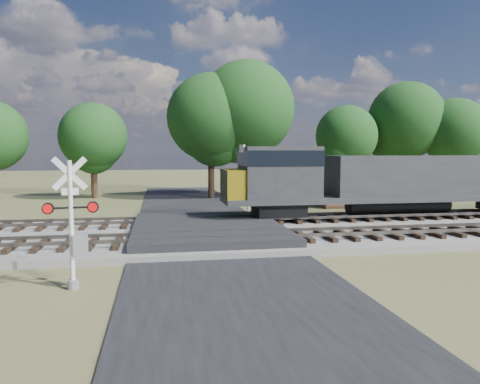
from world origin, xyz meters
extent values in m
plane|color=#454D29|center=(0.00, 0.00, 0.00)|extent=(160.00, 160.00, 0.00)
cube|color=gray|center=(10.00, 0.50, 0.15)|extent=(140.00, 10.00, 0.30)
cube|color=black|center=(0.00, 0.00, 0.04)|extent=(7.00, 60.00, 0.08)
cube|color=#262628|center=(0.00, 0.50, 0.32)|extent=(7.00, 9.00, 0.62)
cube|color=black|center=(2.00, -2.00, 0.39)|extent=(44.00, 2.60, 0.18)
cube|color=#615B53|center=(10.00, -2.72, 0.55)|extent=(140.00, 0.08, 0.15)
cube|color=#615B53|center=(10.00, -1.28, 0.55)|extent=(140.00, 0.08, 0.15)
cube|color=black|center=(2.00, 3.00, 0.39)|extent=(44.00, 2.60, 0.18)
cube|color=#615B53|center=(10.00, 2.28, 0.55)|extent=(140.00, 0.08, 0.15)
cube|color=#615B53|center=(10.00, 3.72, 0.55)|extent=(140.00, 0.08, 0.15)
cylinder|color=silver|center=(-4.88, -7.20, 1.94)|extent=(0.14, 0.14, 3.88)
cylinder|color=gray|center=(-4.88, -7.20, 0.15)|extent=(0.35, 0.35, 0.29)
cube|color=silver|center=(-4.88, -7.20, 3.49)|extent=(1.01, 0.17, 1.01)
cube|color=silver|center=(-4.88, -7.20, 3.49)|extent=(1.01, 0.17, 1.01)
cube|color=silver|center=(-4.88, -7.20, 2.96)|extent=(0.48, 0.09, 0.21)
cube|color=black|center=(-4.88, -7.20, 2.47)|extent=(1.54, 0.26, 0.06)
cylinder|color=red|center=(-5.50, -7.28, 2.47)|extent=(0.36, 0.14, 0.35)
cylinder|color=red|center=(-4.25, -7.11, 2.47)|extent=(0.36, 0.14, 0.35)
cube|color=gray|center=(-4.64, -7.17, 1.36)|extent=(0.47, 0.35, 0.63)
cylinder|color=silver|center=(3.20, 6.88, 2.14)|extent=(0.15, 0.15, 4.28)
cylinder|color=gray|center=(3.20, 6.88, 0.16)|extent=(0.38, 0.38, 0.32)
cube|color=silver|center=(3.20, 6.88, 3.85)|extent=(1.11, 0.22, 1.12)
cube|color=silver|center=(3.20, 6.88, 3.85)|extent=(1.11, 0.22, 1.12)
cube|color=silver|center=(3.20, 6.88, 3.26)|extent=(0.53, 0.12, 0.24)
cube|color=black|center=(3.20, 6.88, 2.73)|extent=(1.70, 0.33, 0.06)
cylinder|color=red|center=(3.89, 6.99, 2.73)|extent=(0.40, 0.17, 0.38)
cylinder|color=red|center=(2.52, 6.77, 2.73)|extent=(0.40, 0.17, 0.38)
cube|color=gray|center=(2.94, 6.83, 1.50)|extent=(0.53, 0.39, 0.70)
cube|color=#4D2D21|center=(11.48, 12.04, 1.49)|extent=(4.45, 4.45, 2.99)
cube|color=#303033|center=(11.48, 12.04, 3.09)|extent=(4.90, 4.90, 0.21)
cylinder|color=black|center=(-7.80, 20.52, 2.07)|extent=(0.56, 0.56, 4.14)
sphere|color=#113715|center=(-7.80, 20.52, 5.38)|extent=(5.79, 5.79, 5.79)
cylinder|color=black|center=(2.23, 18.62, 2.69)|extent=(0.56, 0.56, 5.38)
sphere|color=#113715|center=(2.23, 18.62, 7.00)|extent=(7.54, 7.54, 7.54)
cylinder|color=black|center=(5.32, 18.66, 2.98)|extent=(0.56, 0.56, 5.97)
sphere|color=#113715|center=(5.32, 18.66, 7.76)|extent=(8.36, 8.36, 8.36)
cylinder|color=black|center=(15.96, 22.00, 2.15)|extent=(0.56, 0.56, 4.30)
sphere|color=#113715|center=(15.96, 22.00, 5.58)|extent=(6.01, 6.01, 6.01)
cylinder|color=black|center=(22.51, 22.39, 2.77)|extent=(0.56, 0.56, 5.53)
sphere|color=#113715|center=(22.51, 22.39, 7.19)|extent=(7.75, 7.75, 7.75)
cylinder|color=black|center=(26.66, 20.62, 2.34)|extent=(0.56, 0.56, 4.67)
sphere|color=#113715|center=(26.66, 20.62, 6.07)|extent=(6.54, 6.54, 6.54)
camera|label=1|loc=(-2.30, -21.64, 4.17)|focal=35.00mm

